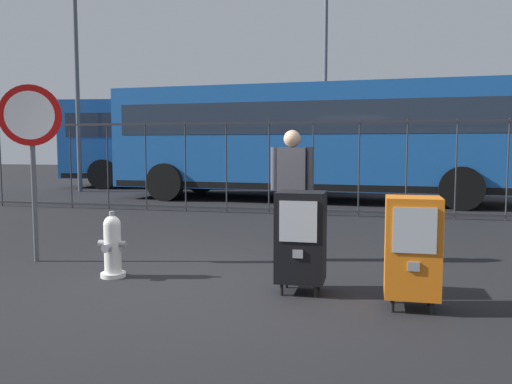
% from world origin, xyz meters
% --- Properties ---
extents(ground_plane, '(60.00, 60.00, 0.00)m').
position_xyz_m(ground_plane, '(0.00, 0.00, 0.00)').
color(ground_plane, black).
extents(fire_hydrant, '(0.33, 0.32, 0.75)m').
position_xyz_m(fire_hydrant, '(-1.12, 0.18, 0.35)').
color(fire_hydrant, silver).
rests_on(fire_hydrant, ground_plane).
extents(newspaper_box_primary, '(0.48, 0.42, 1.02)m').
position_xyz_m(newspaper_box_primary, '(2.07, -0.27, 0.57)').
color(newspaper_box_primary, black).
rests_on(newspaper_box_primary, ground_plane).
extents(newspaper_box_secondary, '(0.48, 0.42, 1.02)m').
position_xyz_m(newspaper_box_secondary, '(1.02, 0.03, 0.57)').
color(newspaper_box_secondary, black).
rests_on(newspaper_box_secondary, ground_plane).
extents(stop_sign, '(0.71, 0.31, 2.23)m').
position_xyz_m(stop_sign, '(-2.47, 0.69, 1.60)').
color(stop_sign, '#4C4F54').
rests_on(stop_sign, ground_plane).
extents(pedestrian, '(0.55, 0.22, 1.67)m').
position_xyz_m(pedestrian, '(0.71, 1.49, 0.95)').
color(pedestrian, '#382D51').
rests_on(pedestrian, ground_plane).
extents(fence_barrier, '(18.03, 0.04, 2.00)m').
position_xyz_m(fence_barrier, '(0.00, 5.89, 1.02)').
color(fence_barrier, '#2D2D33').
rests_on(fence_barrier, ground_plane).
extents(bus_near, '(10.63, 3.27, 3.00)m').
position_xyz_m(bus_near, '(0.07, 8.89, 1.71)').
color(bus_near, '#19519E').
rests_on(bus_near, ground_plane).
extents(bus_far, '(10.74, 3.87, 3.00)m').
position_xyz_m(bus_far, '(-3.68, 12.60, 1.71)').
color(bus_far, '#19519E').
rests_on(bus_far, ground_plane).
extents(street_light_near_left, '(0.32, 0.32, 8.61)m').
position_xyz_m(street_light_near_left, '(-7.45, 9.94, 4.89)').
color(street_light_near_left, '#4C4F54').
rests_on(street_light_near_left, ground_plane).
extents(street_light_near_right, '(0.32, 0.32, 7.29)m').
position_xyz_m(street_light_near_right, '(-0.08, 14.46, 4.21)').
color(street_light_near_right, '#4C4F54').
rests_on(street_light_near_right, ground_plane).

